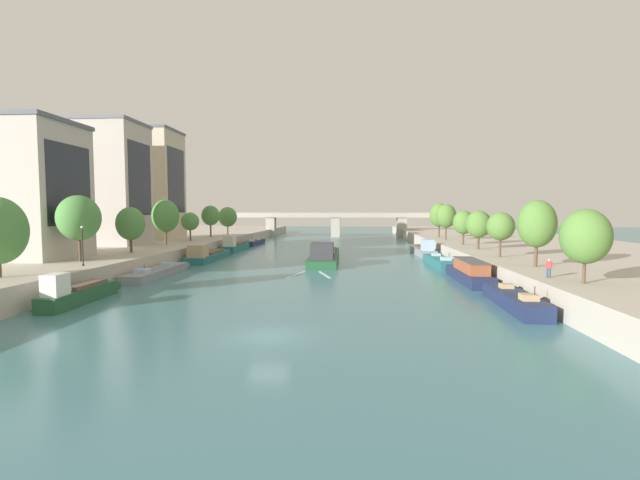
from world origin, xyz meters
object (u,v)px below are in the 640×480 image
object	(u,v)px
tree_left_end_of_row	(165,216)
moored_boat_right_downstream	(514,300)
barge_midriver	(325,255)
moored_boat_right_lone	(469,272)
moored_boat_left_far	(255,242)
tree_right_end_of_row	(585,237)
moored_boat_right_far	(423,250)
tree_left_midway	(190,222)
moored_boat_right_near	(440,261)
tree_right_by_lamp	(463,222)
tree_right_second	(501,226)
tree_right_nearest	(479,224)
tree_left_nearest	(130,224)
person_on_quay	(549,267)
moored_boat_left_near	(158,272)
lamppost_left_bank	(82,244)
tree_right_third	(446,216)
moored_boat_left_upstream	(78,293)
tree_left_third	(228,217)
bridge_far	(336,221)
tree_right_far	(537,224)
moored_boat_left_lone	(207,255)
tree_left_by_lamp	(210,216)
tree_left_past_mid	(79,218)
moored_boat_left_end	(235,246)

from	to	relation	value
tree_left_end_of_row	moored_boat_right_downstream	bearing A→B (deg)	-36.40
barge_midriver	moored_boat_right_lone	world-z (taller)	barge_midriver
moored_boat_left_far	tree_right_end_of_row	bearing A→B (deg)	-58.00
moored_boat_right_far	tree_left_midway	distance (m)	44.59
tree_left_midway	moored_boat_right_near	bearing A→B (deg)	-20.00
barge_midriver	tree_right_by_lamp	size ratio (longest dim) A/B	4.13
moored_boat_right_downstream	tree_right_second	size ratio (longest dim) A/B	2.05
tree_right_nearest	tree_right_end_of_row	bearing A→B (deg)	-91.13
tree_left_nearest	moored_boat_right_near	bearing A→B (deg)	9.56
tree_left_nearest	person_on_quay	distance (m)	51.52
moored_boat_left_near	lamppost_left_bank	world-z (taller)	lamppost_left_bank
tree_right_end_of_row	tree_right_third	xyz separation A→B (m)	(0.15, 51.75, 1.04)
tree_right_end_of_row	moored_boat_left_upstream	bearing A→B (deg)	179.76
moored_boat_right_lone	lamppost_left_bank	xyz separation A→B (m)	(-41.52, -7.26, 3.58)
moored_boat_left_near	tree_right_third	xyz separation A→B (m)	(42.80, 35.35, 6.61)
moored_boat_right_downstream	moored_boat_right_near	distance (m)	28.14
tree_left_third	tree_right_second	bearing A→B (deg)	-44.59
moored_boat_left_near	moored_boat_right_far	xyz separation A→B (m)	(37.30, 28.22, 0.46)
moored_boat_left_far	tree_left_nearest	size ratio (longest dim) A/B	2.08
moored_boat_right_lone	bridge_far	distance (m)	87.80
moored_boat_left_far	tree_right_far	size ratio (longest dim) A/B	1.90
tree_right_second	moored_boat_left_near	bearing A→B (deg)	-175.40
moored_boat_left_near	tree_right_nearest	bearing A→B (deg)	18.85
tree_left_nearest	tree_right_third	world-z (taller)	tree_right_third
moored_boat_right_lone	person_on_quay	size ratio (longest dim) A/B	7.97
moored_boat_right_near	tree_left_midway	bearing A→B (deg)	160.00
tree_right_end_of_row	moored_boat_left_lone	bearing A→B (deg)	141.58
tree_left_by_lamp	tree_right_by_lamp	xyz separation A→B (m)	(50.34, -18.93, -0.92)
moored_boat_right_downstream	tree_left_past_mid	xyz separation A→B (m)	(-44.56, 9.90, 6.64)
moored_boat_left_near	tree_right_second	world-z (taller)	tree_right_second
moored_boat_left_far	moored_boat_right_far	bearing A→B (deg)	-31.44
tree_right_third	tree_right_second	bearing A→B (deg)	-90.12
moored_boat_left_far	tree_left_nearest	xyz separation A→B (m)	(-7.27, -44.71, 5.78)
moored_boat_left_upstream	tree_right_far	world-z (taller)	tree_right_far
tree_left_nearest	tree_right_by_lamp	distance (m)	52.47
tree_left_third	tree_right_second	xyz separation A→B (m)	(48.94, -48.25, -0.48)
barge_midriver	tree_right_third	world-z (taller)	tree_right_third
tree_left_past_mid	tree_right_second	bearing A→B (deg)	9.77
moored_boat_right_far	moored_boat_left_lone	bearing A→B (deg)	-163.12
tree_right_by_lamp	tree_left_nearest	bearing A→B (deg)	-160.77
tree_left_by_lamp	tree_left_third	size ratio (longest dim) A/B	1.03
moored_boat_left_lone	tree_right_third	xyz separation A→B (m)	(42.32, 18.30, 6.24)
moored_boat_left_end	tree_right_second	distance (m)	52.29
barge_midriver	tree_left_end_of_row	world-z (taller)	tree_left_end_of_row
barge_midriver	tree_right_far	world-z (taller)	tree_right_far
tree_left_nearest	bridge_far	size ratio (longest dim) A/B	0.10
moored_boat_right_far	tree_right_end_of_row	distance (m)	45.23
tree_left_past_mid	person_on_quay	world-z (taller)	tree_left_past_mid
moored_boat_right_downstream	tree_left_end_of_row	size ratio (longest dim) A/B	1.50
barge_midriver	tree_right_far	distance (m)	33.39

